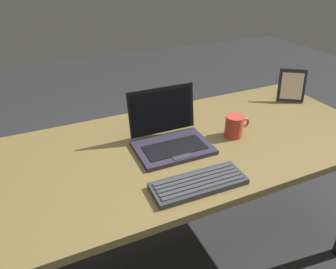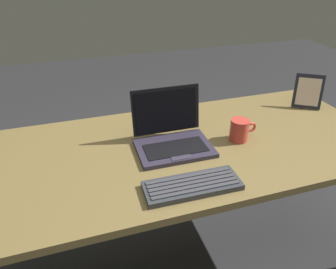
# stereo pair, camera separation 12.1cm
# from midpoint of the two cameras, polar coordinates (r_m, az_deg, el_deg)

# --- Properties ---
(ground_plane) EXTENTS (8.00, 8.00, 0.00)m
(ground_plane) POSITION_cam_midpoint_polar(r_m,az_deg,el_deg) (1.84, 0.70, -21.77)
(ground_plane) COLOR #28282A
(desk) EXTENTS (1.72, 0.76, 0.75)m
(desk) POSITION_cam_midpoint_polar(r_m,az_deg,el_deg) (1.38, 0.87, -4.52)
(desk) COLOR brown
(desk) RESTS_ON ground
(laptop_front) EXTENTS (0.31, 0.25, 0.23)m
(laptop_front) POSITION_cam_midpoint_polar(r_m,az_deg,el_deg) (1.30, -2.32, -0.44)
(laptop_front) COLOR #2B2636
(laptop_front) RESTS_ON desk
(external_keyboard) EXTENTS (0.34, 0.13, 0.03)m
(external_keyboard) POSITION_cam_midpoint_polar(r_m,az_deg,el_deg) (1.10, 2.46, -9.01)
(external_keyboard) COLOR #2E3035
(external_keyboard) RESTS_ON desk
(photo_frame) EXTENTS (0.15, 0.13, 0.17)m
(photo_frame) POSITION_cam_midpoint_polar(r_m,az_deg,el_deg) (1.80, 19.87, 8.31)
(photo_frame) COLOR black
(photo_frame) RESTS_ON desk
(coffee_mug) EXTENTS (0.12, 0.08, 0.10)m
(coffee_mug) POSITION_cam_midpoint_polar(r_m,az_deg,el_deg) (1.38, 9.62, 1.44)
(coffee_mug) COLOR #BB392F
(coffee_mug) RESTS_ON desk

